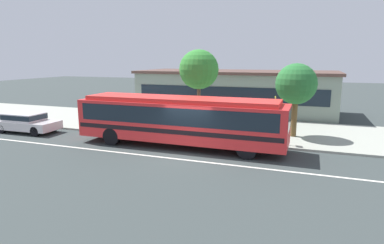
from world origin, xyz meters
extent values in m
plane|color=#343C3B|center=(0.00, 0.00, 0.00)|extent=(120.00, 120.00, 0.00)
cube|color=#9C9F92|center=(0.00, 6.82, 0.06)|extent=(60.00, 8.00, 0.12)
cube|color=silver|center=(0.00, -0.80, 0.00)|extent=(56.00, 0.16, 0.01)
cube|color=red|center=(-0.95, 1.47, 1.48)|extent=(11.74, 2.51, 2.10)
cube|color=red|center=(-0.95, 1.47, 2.65)|extent=(10.80, 2.21, 0.24)
cube|color=#19232D|center=(-0.95, 1.47, 1.90)|extent=(11.03, 2.53, 0.93)
cube|color=black|center=(-0.95, 1.47, 1.10)|extent=(11.50, 2.53, 0.24)
cube|color=#19232D|center=(4.87, 1.48, 1.90)|extent=(0.12, 2.20, 1.01)
cylinder|color=black|center=(3.04, 2.58, 0.50)|extent=(1.00, 0.28, 1.00)
cylinder|color=black|center=(3.04, 0.36, 0.50)|extent=(1.00, 0.28, 1.00)
cylinder|color=black|center=(-4.71, 2.58, 0.50)|extent=(1.00, 0.28, 1.00)
cylinder|color=black|center=(-4.70, 0.36, 0.50)|extent=(1.00, 0.28, 1.00)
cube|color=silver|center=(-11.89, 1.26, 0.52)|extent=(4.29, 1.94, 0.55)
cube|color=silver|center=(-12.10, 1.26, 1.04)|extent=(2.42, 1.68, 0.50)
cube|color=#19232D|center=(-12.10, 1.26, 1.06)|extent=(2.46, 1.70, 0.32)
cylinder|color=black|center=(-10.51, 2.11, 0.32)|extent=(0.65, 0.24, 0.64)
cylinder|color=black|center=(-10.47, 0.49, 0.32)|extent=(0.65, 0.24, 0.64)
cylinder|color=black|center=(-13.31, 2.04, 0.32)|extent=(0.65, 0.24, 0.64)
cylinder|color=black|center=(-13.27, 0.42, 0.32)|extent=(0.65, 0.24, 0.64)
cylinder|color=#263632|center=(0.33, 4.33, 0.55)|extent=(0.14, 0.14, 0.86)
cylinder|color=#263632|center=(0.36, 4.17, 0.55)|extent=(0.14, 0.14, 0.86)
cylinder|color=#8D479B|center=(0.34, 4.25, 1.27)|extent=(0.41, 0.41, 0.58)
sphere|color=tan|center=(0.34, 4.25, 1.66)|extent=(0.21, 0.21, 0.21)
cylinder|color=#7F725D|center=(-1.08, 4.69, 0.53)|extent=(0.14, 0.14, 0.83)
cylinder|color=#7F725D|center=(-0.93, 4.73, 0.53)|extent=(0.14, 0.14, 0.83)
cylinder|color=#A5449E|center=(-1.01, 4.71, 1.27)|extent=(0.41, 0.41, 0.64)
sphere|color=#E19A79|center=(-1.01, 4.71, 1.70)|extent=(0.21, 0.21, 0.21)
cylinder|color=gray|center=(3.98, 3.50, 1.42)|extent=(0.08, 0.08, 2.59)
cube|color=yellow|center=(3.98, 3.50, 2.51)|extent=(0.11, 0.44, 0.56)
cylinder|color=brown|center=(-1.47, 6.22, 1.66)|extent=(0.25, 0.25, 3.08)
sphere|color=#348833|center=(-1.47, 6.22, 4.14)|extent=(2.70, 2.70, 2.70)
cylinder|color=brown|center=(4.94, 5.68, 1.31)|extent=(0.36, 0.36, 2.38)
sphere|color=#2A7134|center=(4.94, 5.68, 3.36)|extent=(2.47, 2.47, 2.47)
cube|color=gray|center=(-0.67, 14.41, 1.78)|extent=(17.16, 6.78, 3.55)
cube|color=#19232D|center=(-0.67, 11.00, 1.95)|extent=(15.79, 0.04, 1.28)
cube|color=brown|center=(-0.67, 14.41, 3.67)|extent=(17.56, 7.18, 0.24)
camera|label=1|loc=(5.80, -14.99, 4.85)|focal=30.45mm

